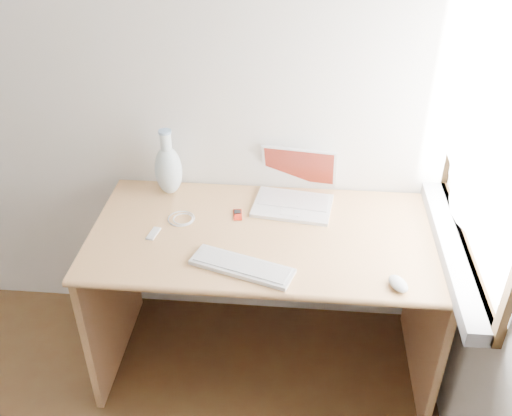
# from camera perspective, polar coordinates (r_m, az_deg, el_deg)

# --- Properties ---
(back_wall) EXTENTS (3.50, 0.04, 2.60)m
(back_wall) POSITION_cam_1_polar(r_m,az_deg,el_deg) (2.65, -20.01, 13.05)
(back_wall) COLOR white
(back_wall) RESTS_ON floor
(window) EXTENTS (0.11, 0.99, 1.10)m
(window) POSITION_cam_1_polar(r_m,az_deg,el_deg) (2.10, 22.11, 6.71)
(window) COLOR white
(window) RESTS_ON right_wall
(desk) EXTENTS (1.45, 0.72, 0.76)m
(desk) POSITION_cam_1_polar(r_m,az_deg,el_deg) (2.55, 1.12, -5.33)
(desk) COLOR tan
(desk) RESTS_ON floor
(laptop) EXTENTS (0.36, 0.32, 0.23)m
(laptop) POSITION_cam_1_polar(r_m,az_deg,el_deg) (2.51, 3.75, 1.63)
(laptop) COLOR white
(laptop) RESTS_ON desk
(external_keyboard) EXTENTS (0.41, 0.24, 0.02)m
(external_keyboard) POSITION_cam_1_polar(r_m,az_deg,el_deg) (2.16, -1.41, -5.86)
(external_keyboard) COLOR white
(external_keyboard) RESTS_ON desk
(mouse) EXTENTS (0.09, 0.11, 0.03)m
(mouse) POSITION_cam_1_polar(r_m,az_deg,el_deg) (2.13, 14.04, -7.35)
(mouse) COLOR white
(mouse) RESTS_ON desk
(ipod) EXTENTS (0.05, 0.08, 0.01)m
(ipod) POSITION_cam_1_polar(r_m,az_deg,el_deg) (2.44, -1.85, -0.67)
(ipod) COLOR #AA1B0B
(ipod) RESTS_ON desk
(cable_coil) EXTENTS (0.13, 0.13, 0.01)m
(cable_coil) POSITION_cam_1_polar(r_m,az_deg,el_deg) (2.44, -7.49, -1.06)
(cable_coil) COLOR white
(cable_coil) RESTS_ON desk
(remote) EXTENTS (0.05, 0.09, 0.01)m
(remote) POSITION_cam_1_polar(r_m,az_deg,el_deg) (2.37, -10.22, -2.52)
(remote) COLOR white
(remote) RESTS_ON desk
(vase) EXTENTS (0.12, 0.12, 0.31)m
(vase) POSITION_cam_1_polar(r_m,az_deg,el_deg) (2.56, -8.76, 3.93)
(vase) COLOR white
(vase) RESTS_ON desk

